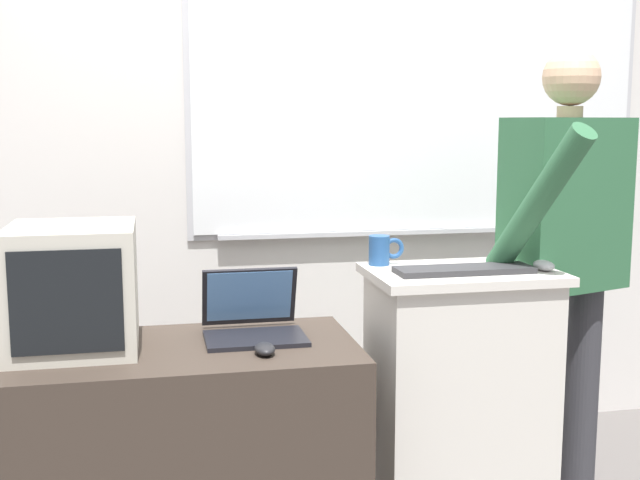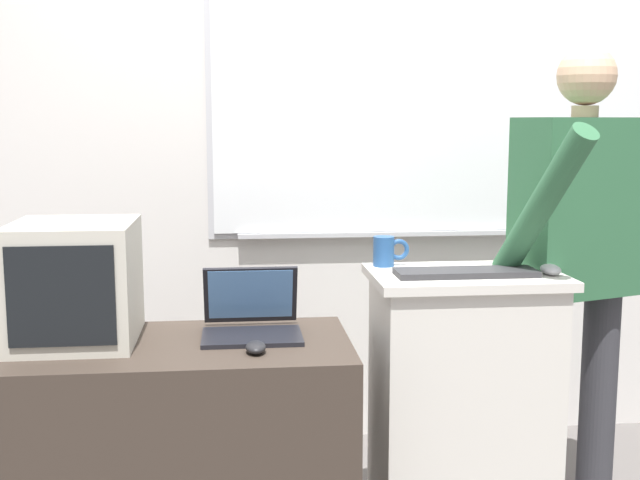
{
  "view_description": "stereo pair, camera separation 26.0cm",
  "coord_description": "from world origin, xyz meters",
  "px_view_note": "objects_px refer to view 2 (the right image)",
  "views": [
    {
      "loc": [
        -0.58,
        -2.12,
        1.42
      ],
      "look_at": [
        -0.04,
        0.4,
        1.04
      ],
      "focal_mm": 45.0,
      "sensor_mm": 36.0,
      "label": 1
    },
    {
      "loc": [
        -0.32,
        -2.16,
        1.42
      ],
      "look_at": [
        -0.04,
        0.4,
        1.04
      ],
      "focal_mm": 45.0,
      "sensor_mm": 36.0,
      "label": 2
    }
  ],
  "objects_px": {
    "computer_mouse_by_keyboard": "(551,270)",
    "person_presenter": "(579,250)",
    "laptop": "(251,316)",
    "crt_monitor": "(75,282)",
    "wireless_keyboard": "(466,273)",
    "computer_mouse_by_laptop": "(256,347)",
    "lectern_podium": "(462,407)",
    "side_desk": "(182,456)",
    "coffee_mug": "(386,251)"
  },
  "relations": [
    {
      "from": "lectern_podium",
      "to": "computer_mouse_by_keyboard",
      "type": "relative_size",
      "value": 9.29
    },
    {
      "from": "wireless_keyboard",
      "to": "crt_monitor",
      "type": "relative_size",
      "value": 1.09
    },
    {
      "from": "laptop",
      "to": "coffee_mug",
      "type": "xyz_separation_m",
      "value": [
        0.46,
        0.12,
        0.18
      ]
    },
    {
      "from": "computer_mouse_by_keyboard",
      "to": "laptop",
      "type": "bearing_deg",
      "value": 174.68
    },
    {
      "from": "wireless_keyboard",
      "to": "coffee_mug",
      "type": "height_order",
      "value": "coffee_mug"
    },
    {
      "from": "crt_monitor",
      "to": "computer_mouse_by_keyboard",
      "type": "bearing_deg",
      "value": -2.01
    },
    {
      "from": "side_desk",
      "to": "computer_mouse_by_laptop",
      "type": "xyz_separation_m",
      "value": [
        0.23,
        -0.13,
        0.39
      ]
    },
    {
      "from": "lectern_podium",
      "to": "person_presenter",
      "type": "bearing_deg",
      "value": 15.95
    },
    {
      "from": "computer_mouse_by_keyboard",
      "to": "coffee_mug",
      "type": "distance_m",
      "value": 0.54
    },
    {
      "from": "side_desk",
      "to": "computer_mouse_by_keyboard",
      "type": "bearing_deg",
      "value": 0.21
    },
    {
      "from": "person_presenter",
      "to": "computer_mouse_by_keyboard",
      "type": "distance_m",
      "value": 0.27
    },
    {
      "from": "lectern_podium",
      "to": "crt_monitor",
      "type": "xyz_separation_m",
      "value": [
        -1.25,
        -0.01,
        0.46
      ]
    },
    {
      "from": "side_desk",
      "to": "coffee_mug",
      "type": "xyz_separation_m",
      "value": [
        0.69,
        0.22,
        0.61
      ]
    },
    {
      "from": "person_presenter",
      "to": "wireless_keyboard",
      "type": "distance_m",
      "value": 0.49
    },
    {
      "from": "wireless_keyboard",
      "to": "computer_mouse_by_keyboard",
      "type": "xyz_separation_m",
      "value": [
        0.28,
        -0.01,
        0.01
      ]
    },
    {
      "from": "computer_mouse_by_keyboard",
      "to": "coffee_mug",
      "type": "bearing_deg",
      "value": 156.98
    },
    {
      "from": "wireless_keyboard",
      "to": "crt_monitor",
      "type": "height_order",
      "value": "crt_monitor"
    },
    {
      "from": "computer_mouse_by_keyboard",
      "to": "person_presenter",
      "type": "bearing_deg",
      "value": 46.95
    },
    {
      "from": "coffee_mug",
      "to": "computer_mouse_by_laptop",
      "type": "bearing_deg",
      "value": -142.57
    },
    {
      "from": "side_desk",
      "to": "coffee_mug",
      "type": "relative_size",
      "value": 8.54
    },
    {
      "from": "laptop",
      "to": "computer_mouse_by_keyboard",
      "type": "height_order",
      "value": "computer_mouse_by_keyboard"
    },
    {
      "from": "lectern_podium",
      "to": "person_presenter",
      "type": "relative_size",
      "value": 0.56
    },
    {
      "from": "side_desk",
      "to": "computer_mouse_by_laptop",
      "type": "height_order",
      "value": "computer_mouse_by_laptop"
    },
    {
      "from": "side_desk",
      "to": "coffee_mug",
      "type": "height_order",
      "value": "coffee_mug"
    },
    {
      "from": "crt_monitor",
      "to": "side_desk",
      "type": "bearing_deg",
      "value": -10.23
    },
    {
      "from": "computer_mouse_by_laptop",
      "to": "crt_monitor",
      "type": "distance_m",
      "value": 0.61
    },
    {
      "from": "side_desk",
      "to": "computer_mouse_by_keyboard",
      "type": "relative_size",
      "value": 10.66
    },
    {
      "from": "lectern_podium",
      "to": "computer_mouse_by_keyboard",
      "type": "height_order",
      "value": "computer_mouse_by_keyboard"
    },
    {
      "from": "lectern_podium",
      "to": "computer_mouse_by_keyboard",
      "type": "bearing_deg",
      "value": -14.39
    },
    {
      "from": "side_desk",
      "to": "laptop",
      "type": "xyz_separation_m",
      "value": [
        0.23,
        0.09,
        0.43
      ]
    },
    {
      "from": "person_presenter",
      "to": "wireless_keyboard",
      "type": "height_order",
      "value": "person_presenter"
    },
    {
      "from": "person_presenter",
      "to": "lectern_podium",
      "type": "bearing_deg",
      "value": 178.11
    },
    {
      "from": "computer_mouse_by_laptop",
      "to": "coffee_mug",
      "type": "xyz_separation_m",
      "value": [
        0.46,
        0.35,
        0.23
      ]
    },
    {
      "from": "side_desk",
      "to": "crt_monitor",
      "type": "relative_size",
      "value": 2.56
    },
    {
      "from": "lectern_podium",
      "to": "side_desk",
      "type": "distance_m",
      "value": 0.94
    },
    {
      "from": "wireless_keyboard",
      "to": "computer_mouse_by_laptop",
      "type": "xyz_separation_m",
      "value": [
        -0.68,
        -0.15,
        -0.18
      ]
    },
    {
      "from": "side_desk",
      "to": "laptop",
      "type": "bearing_deg",
      "value": 22.58
    },
    {
      "from": "computer_mouse_by_keyboard",
      "to": "crt_monitor",
      "type": "relative_size",
      "value": 0.24
    },
    {
      "from": "wireless_keyboard",
      "to": "computer_mouse_by_keyboard",
      "type": "bearing_deg",
      "value": -2.97
    },
    {
      "from": "crt_monitor",
      "to": "wireless_keyboard",
      "type": "bearing_deg",
      "value": -1.8
    },
    {
      "from": "computer_mouse_by_keyboard",
      "to": "computer_mouse_by_laptop",
      "type": "bearing_deg",
      "value": -171.88
    },
    {
      "from": "person_presenter",
      "to": "crt_monitor",
      "type": "xyz_separation_m",
      "value": [
        -1.69,
        -0.14,
        -0.05
      ]
    },
    {
      "from": "lectern_podium",
      "to": "side_desk",
      "type": "xyz_separation_m",
      "value": [
        -0.93,
        -0.07,
        -0.1
      ]
    },
    {
      "from": "lectern_podium",
      "to": "laptop",
      "type": "height_order",
      "value": "laptop"
    },
    {
      "from": "side_desk",
      "to": "person_presenter",
      "type": "distance_m",
      "value": 1.51
    },
    {
      "from": "laptop",
      "to": "crt_monitor",
      "type": "distance_m",
      "value": 0.56
    },
    {
      "from": "side_desk",
      "to": "crt_monitor",
      "type": "distance_m",
      "value": 0.64
    },
    {
      "from": "crt_monitor",
      "to": "coffee_mug",
      "type": "height_order",
      "value": "crt_monitor"
    },
    {
      "from": "side_desk",
      "to": "laptop",
      "type": "distance_m",
      "value": 0.49
    },
    {
      "from": "lectern_podium",
      "to": "computer_mouse_by_laptop",
      "type": "xyz_separation_m",
      "value": [
        -0.69,
        -0.2,
        0.29
      ]
    }
  ]
}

